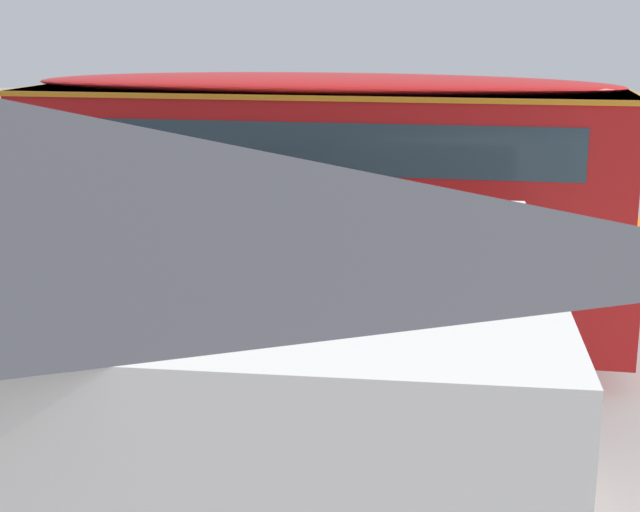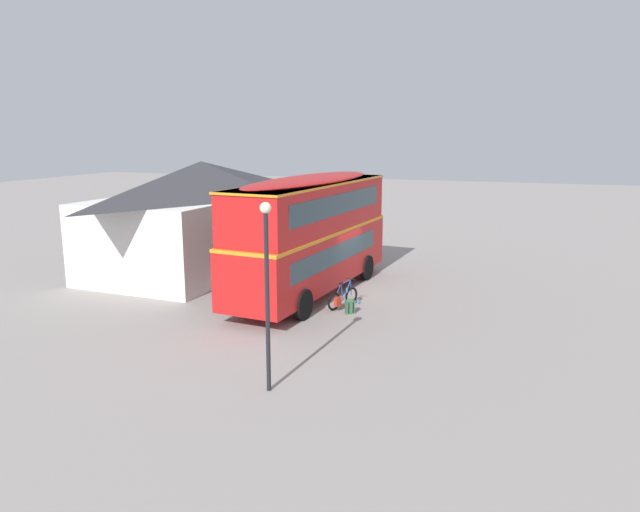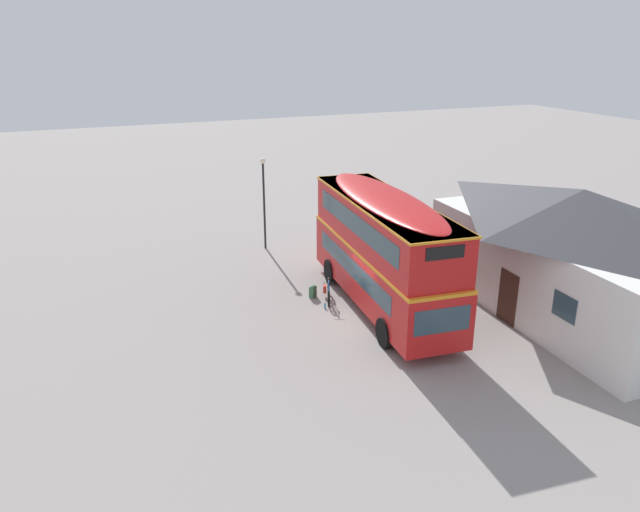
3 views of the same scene
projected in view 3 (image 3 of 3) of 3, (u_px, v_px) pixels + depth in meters
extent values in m
plane|color=gray|center=(366.00, 320.00, 24.00)|extent=(120.00, 120.00, 0.00)
cylinder|color=black|center=(444.00, 324.00, 22.49)|extent=(1.12, 0.38, 1.10)
cylinder|color=black|center=(385.00, 333.00, 21.83)|extent=(1.12, 0.38, 1.10)
cylinder|color=black|center=(379.00, 266.00, 28.15)|extent=(1.12, 0.38, 1.10)
cylinder|color=black|center=(330.00, 271.00, 27.49)|extent=(1.12, 0.38, 1.10)
cube|color=red|center=(382.00, 273.00, 24.66)|extent=(10.37, 3.46, 2.10)
cube|color=orange|center=(383.00, 248.00, 24.28)|extent=(10.39, 3.48, 0.12)
cube|color=red|center=(384.00, 225.00, 23.95)|extent=(10.06, 3.38, 1.90)
ellipsoid|color=red|center=(385.00, 199.00, 23.59)|extent=(9.85, 3.31, 0.36)
cube|color=#2D424C|center=(442.00, 320.00, 20.02)|extent=(0.26, 2.05, 0.90)
cube|color=black|center=(445.00, 253.00, 19.34)|extent=(0.19, 1.37, 0.44)
cube|color=#2D424C|center=(352.00, 268.00, 24.39)|extent=(7.90, 0.80, 0.76)
cube|color=#2D424C|center=(355.00, 224.00, 23.56)|extent=(8.31, 0.84, 0.80)
cube|color=#2D424C|center=(408.00, 261.00, 25.08)|extent=(7.90, 0.80, 0.76)
cube|color=#2D424C|center=(412.00, 218.00, 24.23)|extent=(8.31, 0.84, 0.80)
cube|color=orange|center=(385.00, 202.00, 23.63)|extent=(10.17, 3.47, 0.08)
torus|color=black|center=(329.00, 299.00, 25.15)|extent=(0.66, 0.34, 0.68)
torus|color=black|center=(328.00, 289.00, 26.10)|extent=(0.66, 0.34, 0.68)
cylinder|color=#B2B2B7|center=(329.00, 299.00, 25.15)|extent=(0.08, 0.11, 0.05)
cylinder|color=#B2B2B7|center=(328.00, 289.00, 26.10)|extent=(0.08, 0.11, 0.05)
cylinder|color=#234C99|center=(329.00, 290.00, 25.31)|extent=(0.44, 0.21, 0.71)
cylinder|color=#234C99|center=(329.00, 282.00, 25.26)|extent=(0.54, 0.25, 0.07)
cylinder|color=#234C99|center=(329.00, 287.00, 25.58)|extent=(0.18, 0.10, 0.66)
cylinder|color=#234C99|center=(329.00, 292.00, 25.87)|extent=(0.50, 0.23, 0.09)
cylinder|color=#234C99|center=(329.00, 284.00, 25.82)|extent=(0.39, 0.18, 0.61)
cylinder|color=#234C99|center=(329.00, 291.00, 25.07)|extent=(0.10, 0.07, 0.63)
cylinder|color=black|center=(329.00, 283.00, 24.98)|extent=(0.20, 0.44, 0.03)
ellipsoid|color=black|center=(329.00, 279.00, 25.54)|extent=(0.28, 0.19, 0.06)
cube|color=red|center=(325.00, 289.00, 26.08)|extent=(0.31, 0.24, 0.32)
cylinder|color=#338CBF|center=(329.00, 290.00, 25.31)|extent=(0.07, 0.07, 0.18)
cube|color=#386642|center=(313.00, 292.00, 26.04)|extent=(0.36, 0.38, 0.50)
ellipsoid|color=#386642|center=(313.00, 287.00, 25.96)|extent=(0.34, 0.36, 0.10)
cube|color=#27472E|center=(315.00, 294.00, 26.02)|extent=(0.17, 0.20, 0.17)
cylinder|color=black|center=(312.00, 291.00, 26.17)|extent=(0.05, 0.05, 0.40)
cylinder|color=black|center=(310.00, 292.00, 26.02)|extent=(0.05, 0.05, 0.40)
cylinder|color=#338CBF|center=(325.00, 306.00, 25.05)|extent=(0.07, 0.07, 0.20)
cylinder|color=black|center=(325.00, 303.00, 25.01)|extent=(0.04, 0.04, 0.03)
cube|color=silver|center=(572.00, 271.00, 24.26)|extent=(12.15, 6.49, 3.52)
pyramid|color=#38383D|center=(582.00, 209.00, 23.38)|extent=(12.57, 6.91, 1.57)
cube|color=#3D2319|center=(508.00, 297.00, 23.53)|extent=(1.10, 0.09, 2.10)
cube|color=#2D424C|center=(467.00, 252.00, 25.84)|extent=(1.10, 0.09, 0.90)
cube|color=#2D424C|center=(565.00, 307.00, 20.60)|extent=(1.10, 0.09, 0.90)
cylinder|color=black|center=(264.00, 207.00, 31.33)|extent=(0.11, 0.11, 4.54)
sphere|color=#F2E5BF|center=(263.00, 161.00, 30.51)|extent=(0.28, 0.28, 0.28)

